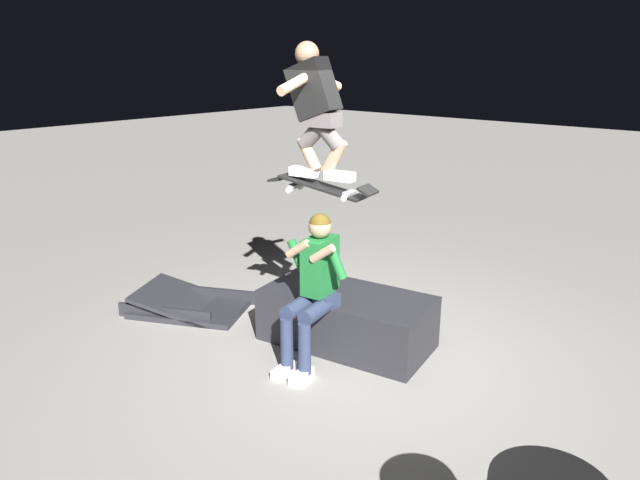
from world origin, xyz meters
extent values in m
plane|color=gray|center=(0.00, 0.00, 0.00)|extent=(40.00, 40.00, 0.00)
cube|color=#28282D|center=(0.19, -0.13, 0.25)|extent=(1.67, 1.02, 0.50)
cube|color=#2D3856|center=(0.23, 0.22, 0.56)|extent=(0.32, 0.20, 0.12)
cube|color=#1E7233|center=(0.23, 0.22, 0.87)|extent=(0.25, 0.37, 0.50)
sphere|color=tan|center=(0.23, 0.22, 1.22)|extent=(0.20, 0.20, 0.20)
sphere|color=brown|center=(0.23, 0.22, 1.24)|extent=(0.19, 0.19, 0.19)
cylinder|color=#1E7233|center=(0.02, 0.24, 0.95)|extent=(0.20, 0.11, 0.29)
cylinder|color=tan|center=(0.08, 0.35, 1.05)|extent=(0.25, 0.11, 0.19)
cylinder|color=#1E7233|center=(0.41, 0.31, 0.95)|extent=(0.20, 0.11, 0.29)
cylinder|color=tan|center=(0.32, 0.39, 1.05)|extent=(0.25, 0.11, 0.19)
cylinder|color=#2D3856|center=(0.10, 0.40, 0.54)|extent=(0.20, 0.42, 0.14)
cylinder|color=#2D3856|center=(0.07, 0.60, 0.27)|extent=(0.11, 0.11, 0.46)
cube|color=white|center=(0.06, 0.64, 0.04)|extent=(0.14, 0.27, 0.08)
cylinder|color=#2D3856|center=(0.28, 0.43, 0.54)|extent=(0.20, 0.42, 0.14)
cylinder|color=#2D3856|center=(0.25, 0.63, 0.27)|extent=(0.11, 0.11, 0.46)
cube|color=white|center=(0.24, 0.67, 0.04)|extent=(0.14, 0.27, 0.08)
cube|color=black|center=(0.32, 0.08, 1.53)|extent=(0.81, 0.32, 0.15)
cube|color=black|center=(0.77, 0.15, 1.55)|extent=(0.15, 0.22, 0.04)
cube|color=black|center=(-0.12, 0.01, 1.55)|extent=(0.14, 0.21, 0.07)
cube|color=#99999E|center=(0.60, 0.12, 1.51)|extent=(0.09, 0.17, 0.04)
cylinder|color=white|center=(0.59, 0.21, 1.48)|extent=(0.06, 0.04, 0.05)
cylinder|color=white|center=(0.61, 0.03, 1.48)|extent=(0.06, 0.04, 0.05)
cube|color=#99999E|center=(0.05, 0.04, 1.51)|extent=(0.09, 0.17, 0.04)
cylinder|color=white|center=(0.03, 0.13, 1.48)|extent=(0.06, 0.04, 0.05)
cylinder|color=white|center=(0.06, -0.05, 1.48)|extent=(0.06, 0.04, 0.05)
cube|color=white|center=(0.50, 0.11, 1.64)|extent=(0.27, 0.14, 0.08)
cube|color=white|center=(0.15, 0.05, 1.64)|extent=(0.27, 0.14, 0.08)
cylinder|color=tan|center=(0.45, 0.10, 1.80)|extent=(0.25, 0.13, 0.31)
cylinder|color=#645D5F|center=(0.38, 0.09, 2.00)|extent=(0.35, 0.18, 0.33)
cylinder|color=tan|center=(0.20, 0.06, 1.80)|extent=(0.25, 0.13, 0.31)
cylinder|color=#645D5F|center=(0.27, 0.07, 2.00)|extent=(0.35, 0.18, 0.33)
cube|color=#645D5F|center=(0.32, 0.08, 2.10)|extent=(0.33, 0.24, 0.12)
cube|color=black|center=(0.40, 0.09, 2.34)|extent=(0.48, 0.28, 0.52)
sphere|color=tan|center=(0.46, 0.10, 2.62)|extent=(0.20, 0.20, 0.20)
cylinder|color=tan|center=(0.39, 0.31, 2.40)|extent=(0.15, 0.45, 0.19)
cylinder|color=tan|center=(0.46, -0.12, 2.40)|extent=(0.15, 0.45, 0.19)
cube|color=#28282D|center=(1.92, 0.37, 0.03)|extent=(1.37, 1.20, 0.06)
cube|color=#28282D|center=(1.92, 0.37, 0.08)|extent=(1.32, 1.17, 0.32)
cube|color=#28282D|center=(1.92, 0.70, 0.07)|extent=(0.94, 0.51, 0.15)
cube|color=#28282D|center=(1.92, 0.03, 0.07)|extent=(0.94, 0.51, 0.15)
camera|label=1|loc=(-2.86, 3.81, 2.60)|focal=32.59mm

